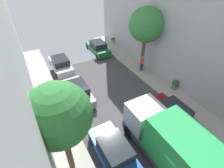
# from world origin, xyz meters

# --- Properties ---
(parked_car_left_3) EXTENTS (1.78, 4.20, 1.57)m
(parked_car_left_3) POSITION_xyz_m (-2.70, 3.49, 0.72)
(parked_car_left_3) COLOR #194799
(parked_car_left_3) RESTS_ON ground
(parked_car_left_4) EXTENTS (1.78, 4.20, 1.57)m
(parked_car_left_4) POSITION_xyz_m (-2.70, 10.04, 0.72)
(parked_car_left_4) COLOR gray
(parked_car_left_4) RESTS_ON ground
(parked_car_left_5) EXTENTS (1.78, 4.20, 1.57)m
(parked_car_left_5) POSITION_xyz_m (-2.70, 15.44, 0.72)
(parked_car_left_5) COLOR silver
(parked_car_left_5) RESTS_ON ground
(parked_car_right_2) EXTENTS (1.78, 4.20, 1.57)m
(parked_car_right_2) POSITION_xyz_m (2.70, 4.09, 0.72)
(parked_car_right_2) COLOR maroon
(parked_car_right_2) RESTS_ON ground
(parked_car_right_3) EXTENTS (1.78, 4.20, 1.57)m
(parked_car_right_3) POSITION_xyz_m (2.70, 17.37, 0.72)
(parked_car_right_3) COLOR #1E6638
(parked_car_right_3) RESTS_ON ground
(delivery_truck) EXTENTS (2.26, 6.60, 3.38)m
(delivery_truck) POSITION_xyz_m (0.00, 1.67, 1.79)
(delivery_truck) COLOR #4C4C51
(delivery_truck) RESTS_ON ground
(pedestrian) EXTENTS (0.40, 0.36, 1.72)m
(pedestrian) POSITION_xyz_m (4.94, 10.92, 1.07)
(pedestrian) COLOR #2D334C
(pedestrian) RESTS_ON sidewalk_right
(street_tree_1) EXTENTS (3.36, 3.36, 6.57)m
(street_tree_1) POSITION_xyz_m (5.11, 11.20, 5.00)
(street_tree_1) COLOR brown
(street_tree_1) RESTS_ON sidewalk_right
(street_tree_2) EXTENTS (3.09, 3.09, 6.03)m
(street_tree_2) POSITION_xyz_m (-5.18, 4.17, 4.60)
(street_tree_2) COLOR brown
(street_tree_2) RESTS_ON sidewalk_left
(potted_plant_1) EXTENTS (0.46, 0.46, 0.85)m
(potted_plant_1) POSITION_xyz_m (5.71, 18.88, 0.63)
(potted_plant_1) COLOR #B2A899
(potted_plant_1) RESTS_ON sidewalk_right
(potted_plant_2) EXTENTS (0.58, 0.58, 0.97)m
(potted_plant_2) POSITION_xyz_m (5.68, 6.81, 0.67)
(potted_plant_2) COLOR slate
(potted_plant_2) RESTS_ON sidewalk_right
(potted_plant_3) EXTENTS (0.76, 0.76, 1.13)m
(potted_plant_3) POSITION_xyz_m (-5.77, 10.21, 0.80)
(potted_plant_3) COLOR slate
(potted_plant_3) RESTS_ON sidewalk_left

